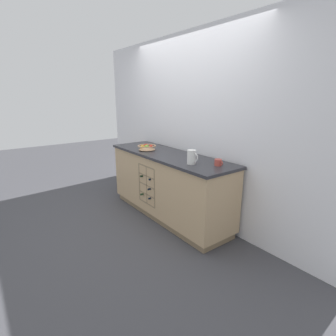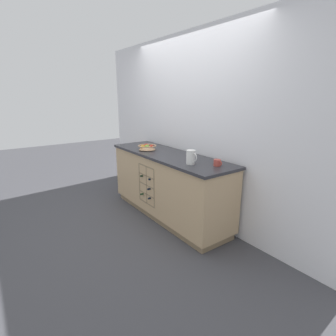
# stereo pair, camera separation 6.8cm
# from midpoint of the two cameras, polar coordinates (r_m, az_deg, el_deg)

# --- Properties ---
(ground_plane) EXTENTS (14.00, 14.00, 0.00)m
(ground_plane) POSITION_cam_midpoint_polar(r_m,az_deg,el_deg) (3.95, -0.50, -10.21)
(ground_plane) COLOR #424247
(back_wall) EXTENTS (4.52, 0.06, 2.55)m
(back_wall) POSITION_cam_midpoint_polar(r_m,az_deg,el_deg) (3.81, 3.98, 8.87)
(back_wall) COLOR white
(back_wall) RESTS_ON ground_plane
(kitchen_island) EXTENTS (2.16, 0.66, 0.93)m
(kitchen_island) POSITION_cam_midpoint_polar(r_m,az_deg,el_deg) (3.77, -0.56, -3.73)
(kitchen_island) COLOR #8B7354
(kitchen_island) RESTS_ON ground_plane
(fruit_bowl) EXTENTS (0.27, 0.27, 0.08)m
(fruit_bowl) POSITION_cam_midpoint_polar(r_m,az_deg,el_deg) (3.90, -5.15, 4.57)
(fruit_bowl) COLOR tan
(fruit_bowl) RESTS_ON kitchen_island
(white_pitcher) EXTENTS (0.16, 0.11, 0.17)m
(white_pitcher) POSITION_cam_midpoint_polar(r_m,az_deg,el_deg) (3.09, 4.55, 2.47)
(white_pitcher) COLOR white
(white_pitcher) RESTS_ON kitchen_island
(ceramic_mug) EXTENTS (0.12, 0.08, 0.08)m
(ceramic_mug) POSITION_cam_midpoint_polar(r_m,az_deg,el_deg) (3.07, 10.26, 1.19)
(ceramic_mug) COLOR #B7473D
(ceramic_mug) RESTS_ON kitchen_island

